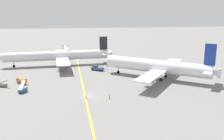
% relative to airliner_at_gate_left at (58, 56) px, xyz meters
% --- Properties ---
extents(ground_plane, '(600.00, 600.00, 0.00)m').
position_rel_airliner_at_gate_left_xyz_m(ground_plane, '(14.07, -53.17, -5.18)').
color(ground_plane, slate).
extents(taxiway_stripe, '(5.16, 119.93, 0.01)m').
position_rel_airliner_at_gate_left_xyz_m(taxiway_stripe, '(12.55, -43.17, -5.17)').
color(taxiway_stripe, yellow).
rests_on(taxiway_stripe, ground).
extents(airliner_at_gate_left, '(61.12, 46.35, 14.98)m').
position_rel_airliner_at_gate_left_xyz_m(airliner_at_gate_left, '(0.00, 0.00, 0.00)').
color(airliner_at_gate_left, silver).
rests_on(airliner_at_gate_left, ground).
extents(airliner_being_pushed, '(45.98, 42.35, 17.01)m').
position_rel_airliner_at_gate_left_xyz_m(airliner_being_pushed, '(45.70, -33.27, 0.24)').
color(airliner_being_pushed, white).
rests_on(airliner_being_pushed, ground).
extents(pushback_tug, '(8.28, 6.59, 2.84)m').
position_rel_airliner_at_gate_left_xyz_m(pushback_tug, '(20.29, -14.76, -3.97)').
color(pushback_tug, '#2D4C8C').
rests_on(pushback_tug, ground).
extents(gse_belt_loader_portside, '(5.01, 3.22, 3.02)m').
position_rel_airliner_at_gate_left_xyz_m(gse_belt_loader_portside, '(-19.68, -37.00, -4.35)').
color(gse_belt_loader_portside, '#666B4C').
rests_on(gse_belt_loader_portside, ground).
extents(gse_fuel_bowser_stubby, '(4.84, 4.75, 2.40)m').
position_rel_airliner_at_gate_left_xyz_m(gse_fuel_bowser_stubby, '(-12.65, -33.64, -3.84)').
color(gse_fuel_bowser_stubby, orange).
rests_on(gse_fuel_bowser_stubby, ground).
extents(gse_stair_truck_yellow, '(2.85, 4.88, 4.06)m').
position_rel_airliner_at_gate_left_xyz_m(gse_stair_truck_yellow, '(-10.15, -44.92, -4.15)').
color(gse_stair_truck_yellow, '#2D5199').
rests_on(gse_stair_truck_yellow, ground).
extents(ground_crew_wing_walker_right, '(0.45, 0.37, 1.59)m').
position_rel_airliner_at_gate_left_xyz_m(ground_crew_wing_walker_right, '(21.23, -56.59, -4.35)').
color(ground_crew_wing_walker_right, '#4C4C51').
rests_on(ground_crew_wing_walker_right, ground).
extents(ground_crew_ramp_agent_by_cones, '(0.36, 0.36, 1.55)m').
position_rel_airliner_at_gate_left_xyz_m(ground_crew_ramp_agent_by_cones, '(13.14, -55.10, -4.38)').
color(ground_crew_ramp_agent_by_cones, black).
rests_on(ground_crew_ramp_agent_by_cones, ground).
extents(jet_bridge, '(6.00, 22.31, 5.79)m').
position_rel_airliner_at_gate_left_xyz_m(jet_bridge, '(3.73, 29.71, -1.16)').
color(jet_bridge, '#B7B7BC').
rests_on(jet_bridge, ground).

